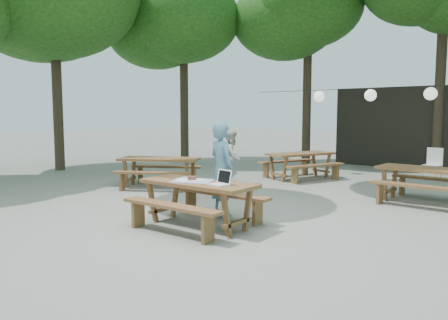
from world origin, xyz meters
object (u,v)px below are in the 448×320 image
object	(u,v)px
main_picnic_table	(198,203)
second_person	(232,157)
plastic_chair	(432,171)
picnic_table_nw	(160,172)
woman	(222,169)

from	to	relation	value
main_picnic_table	second_person	bearing A→B (deg)	119.64
second_person	plastic_chair	world-z (taller)	second_person
picnic_table_nw	plastic_chair	bearing A→B (deg)	18.61
main_picnic_table	plastic_chair	distance (m)	8.23
woman	plastic_chair	bearing A→B (deg)	-84.99
woman	second_person	bearing A→B (deg)	-35.41
main_picnic_table	picnic_table_nw	world-z (taller)	same
picnic_table_nw	woman	distance (m)	3.56
main_picnic_table	second_person	distance (m)	4.57
picnic_table_nw	woman	size ratio (longest dim) A/B	1.41
picnic_table_nw	plastic_chair	world-z (taller)	plastic_chair
second_person	woman	bearing A→B (deg)	-168.07
woman	second_person	world-z (taller)	woman
main_picnic_table	second_person	xyz separation A→B (m)	(-2.25, 3.96, 0.33)
picnic_table_nw	second_person	bearing A→B (deg)	26.48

